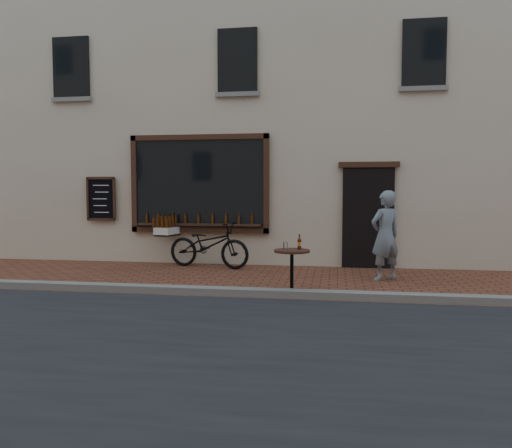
# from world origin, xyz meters

# --- Properties ---
(ground) EXTENTS (90.00, 90.00, 0.00)m
(ground) POSITION_xyz_m (0.00, 0.00, 0.00)
(ground) COLOR brown
(ground) RESTS_ON ground
(kerb) EXTENTS (90.00, 0.25, 0.12)m
(kerb) POSITION_xyz_m (0.00, 0.20, 0.06)
(kerb) COLOR slate
(kerb) RESTS_ON ground
(shop_building) EXTENTS (28.00, 6.20, 10.00)m
(shop_building) POSITION_xyz_m (0.00, 6.50, 5.00)
(shop_building) COLOR beige
(shop_building) RESTS_ON ground
(cargo_bicycle) EXTENTS (2.33, 1.06, 1.07)m
(cargo_bicycle) POSITION_xyz_m (-1.60, 2.96, 0.51)
(cargo_bicycle) COLOR black
(cargo_bicycle) RESTS_ON ground
(bistro_table) EXTENTS (0.58, 0.58, 1.00)m
(bistro_table) POSITION_xyz_m (0.51, 0.35, 0.53)
(bistro_table) COLOR black
(bistro_table) RESTS_ON ground
(pedestrian) EXTENTS (0.74, 0.68, 1.70)m
(pedestrian) POSITION_xyz_m (2.14, 2.00, 0.85)
(pedestrian) COLOR slate
(pedestrian) RESTS_ON ground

